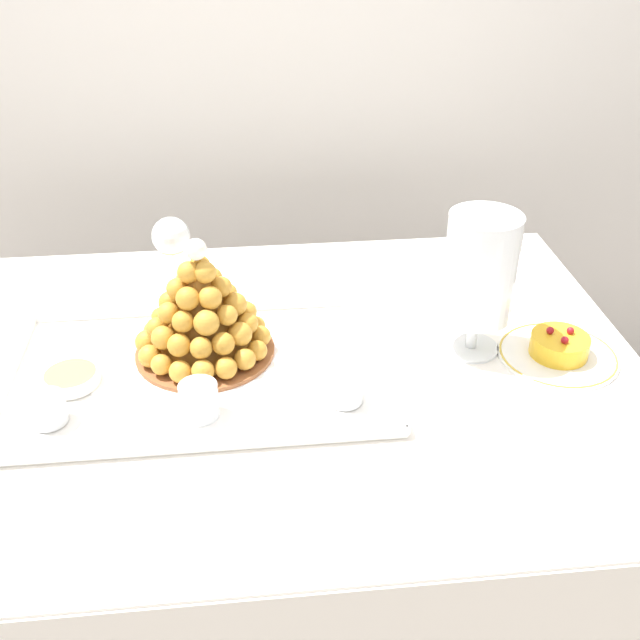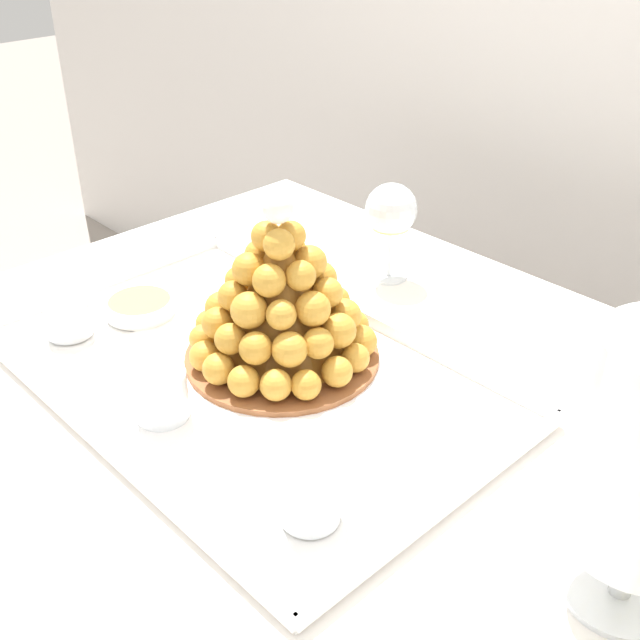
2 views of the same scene
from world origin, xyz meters
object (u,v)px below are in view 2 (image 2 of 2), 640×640
Objects in this scene: dessert_cup_centre at (310,499)px; creme_brulee_ramekin at (140,306)px; croquembouche at (281,301)px; serving_tray at (243,376)px; dessert_cup_left at (68,320)px; wine_glass at (391,213)px; dessert_cup_mid_left at (161,397)px.

dessert_cup_centre reaches higher than creme_brulee_ramekin.
dessert_cup_centre is at bearing -35.72° from croquembouche.
dessert_cup_left reaches higher than serving_tray.
croquembouche is 4.20× the size of dessert_cup_centre.
dessert_cup_left is 0.40× the size of wine_glass.
dessert_cup_centre is 0.55m from wine_glass.
serving_tray is at bearing -79.70° from wine_glass.
serving_tray is at bearing -96.53° from croquembouche.
dessert_cup_left is (-0.25, -0.17, -0.06)m from croquembouche.
dessert_cup_left is 0.97× the size of dessert_cup_mid_left.
dessert_cup_mid_left is at bearing -176.81° from dessert_cup_centre.
creme_brulee_ramekin is at bearing 168.08° from dessert_cup_centre.
creme_brulee_ramekin is at bearing 153.59° from dessert_cup_mid_left.
croquembouche is at bearing 17.36° from creme_brulee_ramekin.
dessert_cup_mid_left reaches higher than dessert_cup_centre.
dessert_cup_left is (-0.24, -0.11, 0.02)m from serving_tray.
dessert_cup_mid_left is at bearing -82.04° from wine_glass.
dessert_cup_centre reaches higher than dessert_cup_left.
dessert_cup_mid_left is at bearing -26.41° from creme_brulee_ramekin.
dessert_cup_mid_left is 0.41× the size of wine_glass.
croquembouche is 4.12× the size of dessert_cup_left.
dessert_cup_left is 0.49m from wine_glass.
dessert_cup_centre is 0.47m from creme_brulee_ramekin.
croquembouche is at bearing 88.66° from dessert_cup_mid_left.
croquembouche reaches higher than dessert_cup_left.
dessert_cup_centre is (0.24, 0.01, -0.00)m from dessert_cup_mid_left.
serving_tray is 11.05× the size of dessert_cup_centre.
croquembouche reaches higher than creme_brulee_ramekin.
serving_tray is 0.36m from wine_glass.
dessert_cup_centre is 0.62× the size of creme_brulee_ramekin.
creme_brulee_ramekin is at bearing -177.26° from serving_tray.
croquembouche is 2.58× the size of creme_brulee_ramekin.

